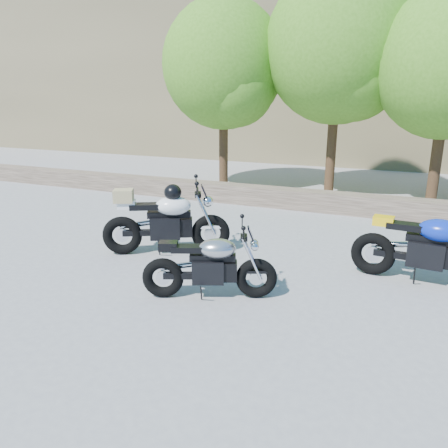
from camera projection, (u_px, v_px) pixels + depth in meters
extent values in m
plane|color=gray|center=(187.00, 285.00, 6.86)|extent=(90.00, 90.00, 0.00)
cube|color=#4C3E33|center=(284.00, 198.00, 11.64)|extent=(22.00, 0.55, 0.50)
cube|color=brown|center=(429.00, 22.00, 28.29)|extent=(80.00, 30.00, 15.00)
cylinder|color=#382314|center=(223.00, 141.00, 13.74)|extent=(0.28, 0.28, 3.02)
sphere|color=#427F1C|center=(223.00, 64.00, 13.10)|extent=(3.67, 3.67, 3.67)
sphere|color=#427F1C|center=(235.00, 87.00, 12.83)|extent=(2.38, 2.38, 2.38)
cylinder|color=#382314|center=(332.00, 138.00, 12.79)|extent=(0.28, 0.28, 3.36)
sphere|color=#427F1C|center=(338.00, 46.00, 12.08)|extent=(4.08, 4.08, 4.08)
sphere|color=#427F1C|center=(353.00, 72.00, 11.83)|extent=(2.64, 2.64, 2.64)
cylinder|color=#382314|center=(437.00, 153.00, 11.25)|extent=(0.28, 0.28, 2.91)
torus|color=black|center=(256.00, 278.00, 6.35)|extent=(0.62, 0.37, 0.61)
torus|color=black|center=(163.00, 278.00, 6.36)|extent=(0.62, 0.37, 0.61)
cylinder|color=silver|center=(256.00, 278.00, 6.35)|extent=(0.21, 0.12, 0.21)
cylinder|color=silver|center=(163.00, 278.00, 6.36)|extent=(0.21, 0.12, 0.21)
cube|color=black|center=(208.00, 271.00, 6.32)|extent=(0.53, 0.44, 0.34)
cube|color=black|center=(213.00, 257.00, 6.26)|extent=(0.67, 0.40, 0.09)
ellipsoid|color=#ADACB1|center=(217.00, 249.00, 6.23)|extent=(0.64, 0.55, 0.29)
cube|color=black|center=(188.00, 248.00, 6.23)|extent=(0.52, 0.38, 0.09)
cube|color=black|center=(168.00, 246.00, 6.22)|extent=(0.32, 0.28, 0.12)
cylinder|color=black|center=(244.00, 234.00, 6.16)|extent=(0.27, 0.59, 0.03)
sphere|color=silver|center=(254.00, 245.00, 6.20)|extent=(0.17, 0.17, 0.17)
torus|color=black|center=(211.00, 233.00, 8.23)|extent=(0.73, 0.50, 0.73)
torus|color=black|center=(122.00, 235.00, 8.10)|extent=(0.73, 0.50, 0.73)
cylinder|color=silver|center=(211.00, 233.00, 8.23)|extent=(0.24, 0.16, 0.25)
cylinder|color=silver|center=(122.00, 235.00, 8.10)|extent=(0.24, 0.16, 0.25)
cube|color=black|center=(165.00, 227.00, 8.13)|extent=(0.64, 0.56, 0.41)
cube|color=black|center=(169.00, 214.00, 8.06)|extent=(0.79, 0.54, 0.11)
ellipsoid|color=white|center=(173.00, 206.00, 8.02)|extent=(0.79, 0.70, 0.35)
cube|color=black|center=(146.00, 206.00, 7.98)|extent=(0.62, 0.49, 0.10)
cube|color=white|center=(127.00, 204.00, 7.95)|extent=(0.39, 0.35, 0.15)
cylinder|color=black|center=(198.00, 191.00, 7.99)|extent=(0.39, 0.68, 0.04)
sphere|color=silver|center=(208.00, 202.00, 8.05)|extent=(0.21, 0.21, 0.21)
ellipsoid|color=black|center=(173.00, 192.00, 7.95)|extent=(0.44, 0.45, 0.30)
cube|color=tan|center=(123.00, 196.00, 7.90)|extent=(0.44, 0.42, 0.23)
torus|color=black|center=(373.00, 254.00, 7.18)|extent=(0.73, 0.23, 0.72)
cylinder|color=silver|center=(373.00, 254.00, 7.18)|extent=(0.25, 0.06, 0.25)
cube|color=black|center=(426.00, 254.00, 6.79)|extent=(0.56, 0.37, 0.40)
cube|color=black|center=(433.00, 239.00, 6.69)|extent=(0.79, 0.24, 0.11)
ellipsoid|color=#0B26AF|center=(440.00, 230.00, 6.61)|extent=(0.67, 0.48, 0.34)
cube|color=black|center=(406.00, 226.00, 6.83)|extent=(0.58, 0.29, 0.10)
cube|color=yellow|center=(384.00, 221.00, 6.97)|extent=(0.33, 0.25, 0.15)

